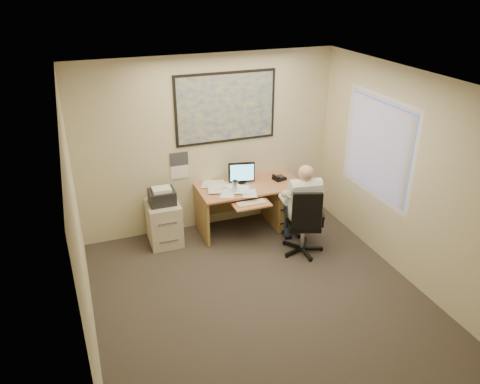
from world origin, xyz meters
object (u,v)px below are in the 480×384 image
object	(u,v)px
filing_cabinet	(164,219)
person	(303,209)
desk	(268,199)
office_chair	(305,234)

from	to	relation	value
filing_cabinet	person	bearing A→B (deg)	-26.22
desk	person	bearing A→B (deg)	-80.65
office_chair	desk	bearing A→B (deg)	119.03
filing_cabinet	office_chair	world-z (taller)	office_chair
person	desk	bearing A→B (deg)	108.62
desk	filing_cabinet	bearing A→B (deg)	178.98
desk	filing_cabinet	size ratio (longest dim) A/B	1.76
office_chair	person	distance (m)	0.38
filing_cabinet	person	world-z (taller)	person
filing_cabinet	person	size ratio (longest dim) A/B	0.68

